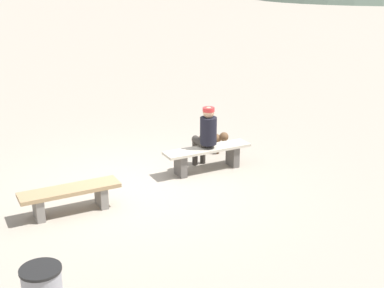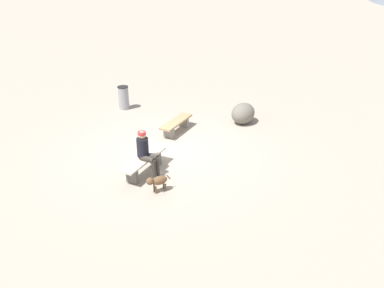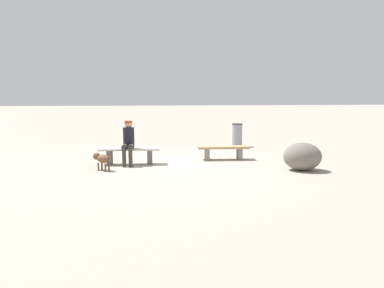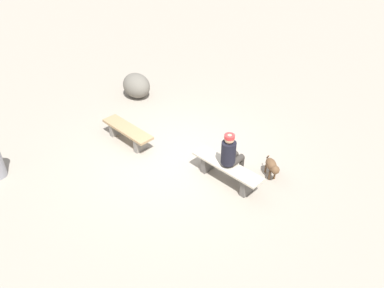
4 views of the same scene
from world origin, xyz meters
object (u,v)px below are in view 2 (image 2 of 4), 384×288
object	(u,v)px
trash_bin	(124,98)
bench_right	(144,163)
dog	(157,181)
boulder	(243,113)
bench_left	(176,124)
seated_person	(145,150)

from	to	relation	value
trash_bin	bench_right	bearing A→B (deg)	33.55
bench_right	trash_bin	bearing A→B (deg)	-137.67
dog	boulder	distance (m)	5.33
trash_bin	dog	bearing A→B (deg)	35.19
bench_left	bench_right	bearing A→B (deg)	11.37
bench_right	trash_bin	world-z (taller)	trash_bin
trash_bin	boulder	xyz separation A→B (m)	(-0.04, 4.80, -0.09)
bench_right	trash_bin	distance (m)	5.27
bench_right	seated_person	size ratio (longest dim) A/B	1.40
bench_left	trash_bin	distance (m)	3.16
dog	trash_bin	bearing A→B (deg)	-99.74
dog	trash_bin	world-z (taller)	trash_bin
bench_left	bench_right	xyz separation A→B (m)	(2.90, 0.13, 0.03)
bench_right	dog	bearing A→B (deg)	52.25
bench_left	seated_person	size ratio (longest dim) A/B	1.29
dog	trash_bin	xyz separation A→B (m)	(-5.15, -3.63, 0.14)
seated_person	dog	size ratio (longest dim) A/B	2.53
dog	trash_bin	distance (m)	6.31
bench_right	trash_bin	xyz separation A→B (m)	(-4.39, -2.91, 0.13)
dog	boulder	bearing A→B (deg)	-147.56
bench_left	trash_bin	xyz separation A→B (m)	(-1.49, -2.78, 0.16)
bench_right	seated_person	bearing A→B (deg)	77.21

